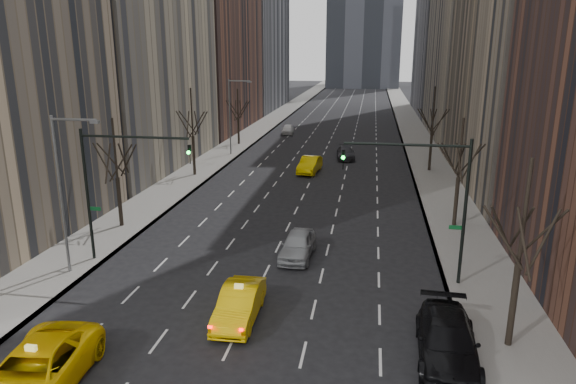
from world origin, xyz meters
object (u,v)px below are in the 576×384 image
at_px(taxi_suv, 35,372).
at_px(taxi_sedan, 239,304).
at_px(silver_sedan_ahead, 298,245).
at_px(parked_suv_black, 447,341).

height_order(taxi_suv, taxi_sedan, taxi_suv).
distance_m(taxi_suv, taxi_sedan, 9.03).
height_order(silver_sedan_ahead, parked_suv_black, parked_suv_black).
height_order(taxi_sedan, silver_sedan_ahead, taxi_sedan).
xyz_separation_m(silver_sedan_ahead, parked_suv_black, (7.71, -9.90, 0.07)).
distance_m(taxi_sedan, parked_suv_black, 9.54).
bearing_deg(taxi_sedan, parked_suv_black, -12.09).
bearing_deg(taxi_sedan, silver_sedan_ahead, 77.48).
relative_size(taxi_suv, silver_sedan_ahead, 1.40).
bearing_deg(silver_sedan_ahead, parked_suv_black, -50.11).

